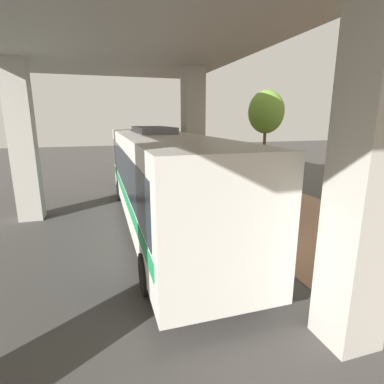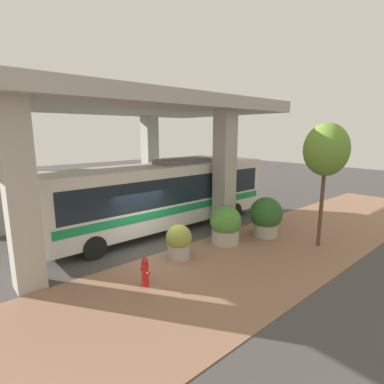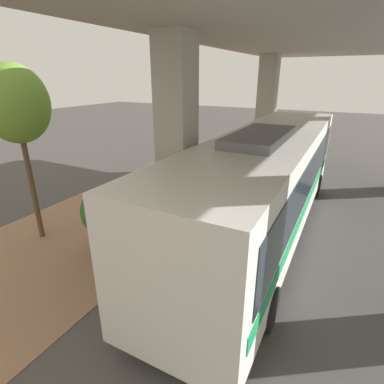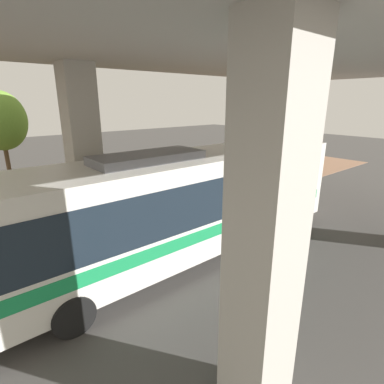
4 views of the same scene
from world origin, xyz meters
The scene contains 9 objects.
ground_plane centered at (0.00, 0.00, 0.00)m, with size 80.00×80.00×0.00m, color #474442.
sidewalk_strip centered at (-3.00, 0.00, 0.01)m, with size 6.00×40.00×0.02m.
overpass centered at (4.00, 0.00, 5.96)m, with size 9.40×17.55×6.84m.
bus centered at (2.54, -2.38, 2.02)m, with size 2.80×12.97×3.73m.
fire_hydrant centered at (-2.01, 1.81, 0.52)m, with size 0.49×0.24×1.03m.
planter_front centered at (-0.94, -0.51, 0.72)m, with size 1.08×1.08×1.44m.
planter_middle centered at (-1.71, -5.49, 1.01)m, with size 1.63×1.63×1.99m.
planter_back centered at (-1.05, -3.23, 0.89)m, with size 1.46×1.46×1.81m.
street_tree_near centered at (-4.10, -6.23, 4.38)m, with size 1.92×1.92×5.56m.
Camera 3 is at (4.70, -11.88, 5.18)m, focal length 28.00 mm.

